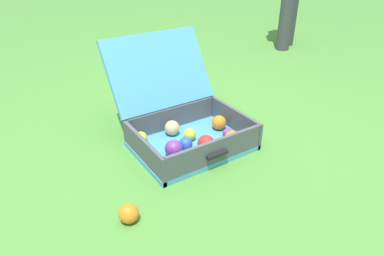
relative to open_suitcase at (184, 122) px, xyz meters
The scene contains 3 objects.
ground_plane 0.13m from the open_suitcase, 92.51° to the right, with size 16.00×16.00×0.00m, color #4C8C38.
open_suitcase is the anchor object (origin of this frame).
stray_ball_on_grass 0.61m from the open_suitcase, 141.69° to the right, with size 0.08×0.08×0.08m, color orange.
Camera 1 is at (-0.79, -1.23, 0.94)m, focal length 32.22 mm.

